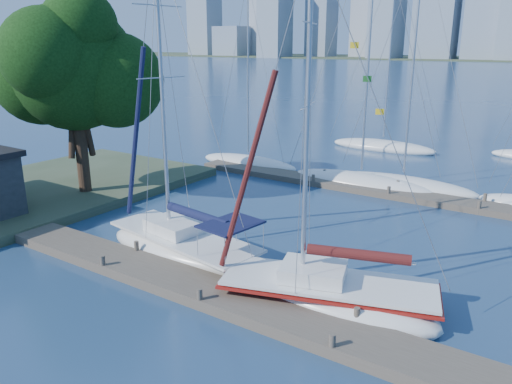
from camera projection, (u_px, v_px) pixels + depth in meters
The scene contains 11 objects.
ground at pixel (216, 299), 18.00m from camera, with size 700.00×700.00×0.00m, color navy.
near_dock at pixel (216, 294), 17.94m from camera, with size 26.00×2.00×0.40m, color brown.
far_dock at pixel (409, 196), 29.63m from camera, with size 30.00×1.80×0.36m, color brown.
shore at pixel (21, 196), 29.38m from camera, with size 12.00×22.00×0.50m, color #38472D.
tree at pixel (73, 65), 27.41m from camera, with size 9.19×8.35×11.69m.
sailboat_navy at pixel (183, 232), 21.41m from camera, with size 8.40×3.82×13.49m.
sailboat_maroon at pixel (328, 279), 17.34m from camera, with size 8.34×4.84×12.43m.
bg_boat_0 at pixel (248, 162), 37.65m from camera, with size 8.50×4.81×13.59m.
bg_boat_1 at pixel (361, 181), 32.22m from camera, with size 9.87×4.83×16.62m.
bg_boat_2 at pixel (403, 184), 31.63m from camera, with size 9.56×4.14×14.94m.
bg_boat_6 at pixel (383, 146), 43.39m from camera, with size 9.49×5.60×15.88m.
Camera 1 is at (10.18, -12.62, 8.85)m, focal length 35.00 mm.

